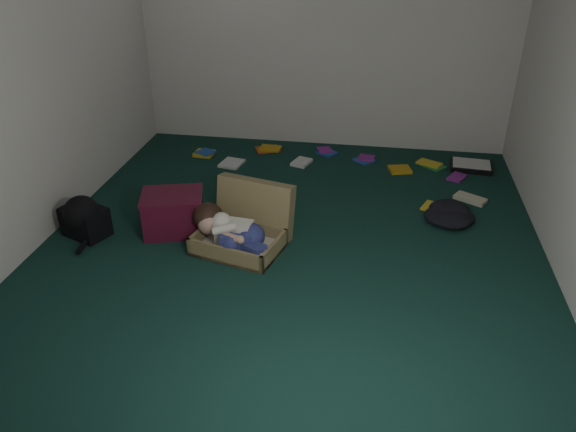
# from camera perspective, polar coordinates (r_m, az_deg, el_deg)

# --- Properties ---
(floor) EXTENTS (4.50, 4.50, 0.00)m
(floor) POSITION_cam_1_polar(r_m,az_deg,el_deg) (4.54, 0.31, -2.96)
(floor) COLOR #113029
(floor) RESTS_ON ground
(wall_back) EXTENTS (4.50, 0.00, 4.50)m
(wall_back) POSITION_cam_1_polar(r_m,az_deg,el_deg) (6.18, 3.83, 18.67)
(wall_back) COLOR white
(wall_back) RESTS_ON ground
(wall_front) EXTENTS (4.50, 0.00, 4.50)m
(wall_front) POSITION_cam_1_polar(r_m,az_deg,el_deg) (2.00, -9.92, -4.96)
(wall_front) COLOR white
(wall_front) RESTS_ON ground
(wall_left) EXTENTS (0.00, 4.50, 4.50)m
(wall_left) POSITION_cam_1_polar(r_m,az_deg,el_deg) (4.74, -24.96, 12.94)
(wall_left) COLOR white
(wall_left) RESTS_ON ground
(suitcase) EXTENTS (0.79, 0.78, 0.48)m
(suitcase) POSITION_cam_1_polar(r_m,az_deg,el_deg) (4.51, -4.32, -1.10)
(suitcase) COLOR olive
(suitcase) RESTS_ON floor
(person) EXTENTS (0.67, 0.47, 0.30)m
(person) POSITION_cam_1_polar(r_m,az_deg,el_deg) (4.39, -5.86, -1.50)
(person) COLOR white
(person) RESTS_ON suitcase
(maroon_bin) EXTENTS (0.58, 0.51, 0.34)m
(maroon_bin) POSITION_cam_1_polar(r_m,az_deg,el_deg) (4.74, -11.56, 0.33)
(maroon_bin) COLOR #501024
(maroon_bin) RESTS_ON floor
(backpack) EXTENTS (0.55, 0.50, 0.27)m
(backpack) POSITION_cam_1_polar(r_m,az_deg,el_deg) (4.90, -19.92, -0.42)
(backpack) COLOR black
(backpack) RESTS_ON floor
(clothing_pile) EXTENTS (0.48, 0.41, 0.14)m
(clothing_pile) POSITION_cam_1_polar(r_m,az_deg,el_deg) (5.08, 16.31, 0.39)
(clothing_pile) COLOR black
(clothing_pile) RESTS_ON floor
(paper_tray) EXTENTS (0.44, 0.35, 0.06)m
(paper_tray) POSITION_cam_1_polar(r_m,az_deg,el_deg) (6.17, 18.12, 4.87)
(paper_tray) COLOR black
(paper_tray) RESTS_ON floor
(book_scatter) EXTENTS (3.04, 1.40, 0.02)m
(book_scatter) POSITION_cam_1_polar(r_m,az_deg,el_deg) (5.91, 7.25, 4.87)
(book_scatter) COLOR gold
(book_scatter) RESTS_ON floor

